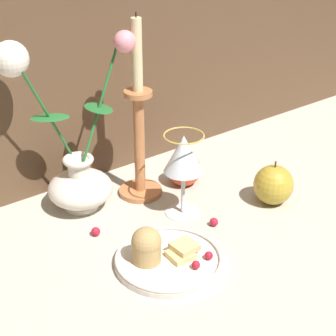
# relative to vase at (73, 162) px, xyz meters

# --- Properties ---
(ground_plane) EXTENTS (2.40, 2.40, 0.00)m
(ground_plane) POSITION_rel_vase_xyz_m (0.09, -0.15, -0.10)
(ground_plane) COLOR #B7B2A3
(ground_plane) RESTS_ON ground
(vase) EXTENTS (0.25, 0.12, 0.34)m
(vase) POSITION_rel_vase_xyz_m (0.00, 0.00, 0.00)
(vase) COLOR silver
(vase) RESTS_ON ground_plane
(plate_with_pastries) EXTENTS (0.18, 0.18, 0.07)m
(plate_with_pastries) POSITION_rel_vase_xyz_m (0.03, -0.24, -0.08)
(plate_with_pastries) COLOR silver
(plate_with_pastries) RESTS_ON ground_plane
(wine_glass) EXTENTS (0.08, 0.08, 0.17)m
(wine_glass) POSITION_rel_vase_xyz_m (0.16, -0.14, 0.02)
(wine_glass) COLOR silver
(wine_glass) RESTS_ON ground_plane
(candlestick) EXTENTS (0.09, 0.09, 0.37)m
(candlestick) POSITION_rel_vase_xyz_m (0.13, -0.03, 0.03)
(candlestick) COLOR #B77042
(candlestick) RESTS_ON ground_plane
(apple_beside_vase) EXTENTS (0.07, 0.07, 0.08)m
(apple_beside_vase) POSITION_rel_vase_xyz_m (0.23, -0.05, -0.07)
(apple_beside_vase) COLOR #D14223
(apple_beside_vase) RESTS_ON ground_plane
(apple_near_glass) EXTENTS (0.08, 0.08, 0.09)m
(apple_near_glass) POSITION_rel_vase_xyz_m (0.32, -0.21, -0.06)
(apple_near_glass) COLOR #B2932D
(apple_near_glass) RESTS_ON ground_plane
(berry_near_plate) EXTENTS (0.02, 0.02, 0.02)m
(berry_near_plate) POSITION_rel_vase_xyz_m (-0.02, -0.10, -0.09)
(berry_near_plate) COLOR #AD192D
(berry_near_plate) RESTS_ON ground_plane
(berry_front_center) EXTENTS (0.02, 0.02, 0.02)m
(berry_front_center) POSITION_rel_vase_xyz_m (0.17, -0.21, -0.09)
(berry_front_center) COLOR #AD192D
(berry_front_center) RESTS_ON ground_plane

